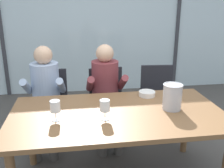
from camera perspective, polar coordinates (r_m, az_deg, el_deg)
ground at (r=3.52m, az=-1.56°, el=-10.49°), size 14.00×14.00×0.00m
window_glass_panel at (r=4.79m, az=-4.20°, el=13.51°), size 7.10×0.03×2.60m
window_mullion_left at (r=4.92m, az=-23.54°, el=12.21°), size 0.06×0.06×2.60m
window_mullion_right at (r=5.14m, az=14.38°, el=13.33°), size 0.06×0.06×2.60m
hillside_vineyard at (r=8.02m, az=-5.92°, el=12.42°), size 13.10×2.40×1.78m
dining_table at (r=2.34m, az=1.26°, el=-7.93°), size 1.90×1.02×0.74m
chair_near_curtain at (r=3.24m, az=-13.60°, el=-3.55°), size 0.45×0.45×0.88m
chair_left_of_center at (r=3.21m, az=-0.99°, el=-3.22°), size 0.48×0.48×0.88m
chair_center at (r=3.39m, az=10.08°, el=-2.32°), size 0.48×0.48×0.88m
person_pale_blue_shirt at (r=3.04m, az=-14.63°, el=-1.64°), size 0.47×0.62×1.20m
person_maroon_top at (r=3.04m, az=-1.33°, el=-1.04°), size 0.47×0.62×1.20m
ice_bucket_primary at (r=2.39m, az=13.24°, el=-2.70°), size 0.18×0.18×0.24m
tasting_bowl at (r=2.69m, az=7.77°, el=-2.13°), size 0.17×0.17×0.05m
wine_glass_by_left_taster at (r=2.16m, az=-12.50°, el=-4.94°), size 0.08×0.08×0.17m
wine_glass_near_bucket at (r=2.12m, az=-1.60°, el=-4.88°), size 0.08×0.08×0.17m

